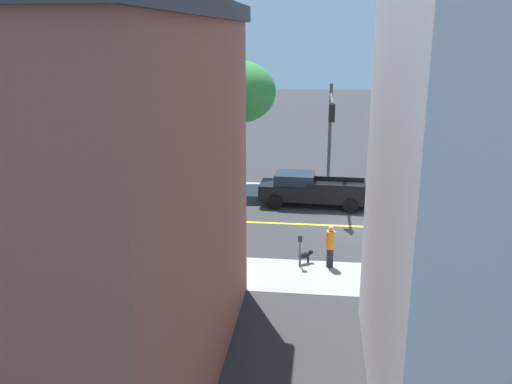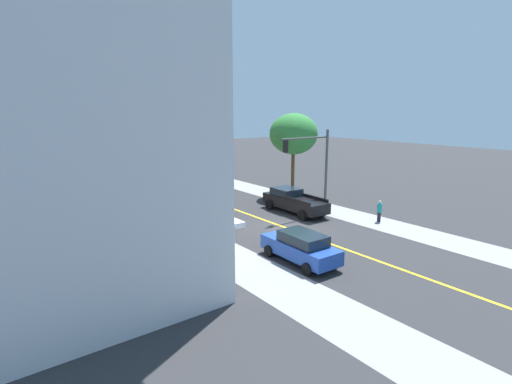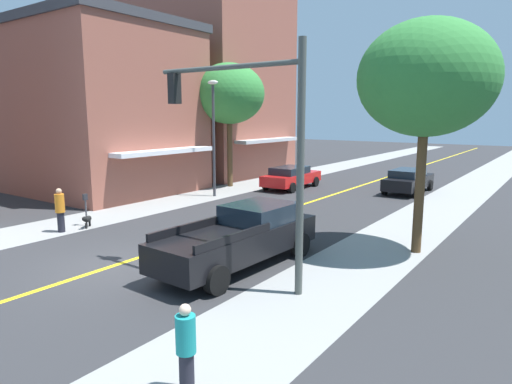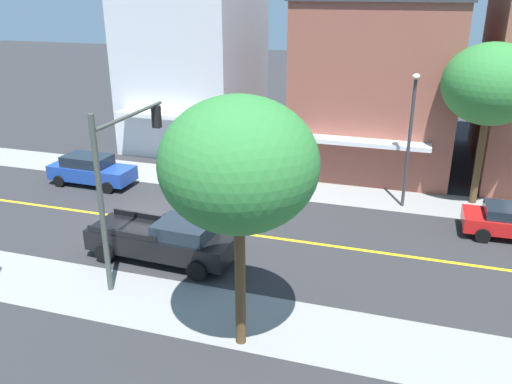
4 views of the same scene
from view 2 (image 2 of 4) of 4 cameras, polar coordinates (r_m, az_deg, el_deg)
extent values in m
plane|color=#2D2D30|center=(27.53, 3.93, -5.07)|extent=(140.00, 140.00, 0.00)
cube|color=gray|center=(24.13, -7.31, -7.64)|extent=(3.14, 126.00, 0.01)
cube|color=gray|center=(31.77, 12.38, -2.98)|extent=(3.14, 126.00, 0.01)
cube|color=yellow|center=(27.53, 3.93, -5.07)|extent=(0.20, 126.00, 0.00)
cube|color=silver|center=(17.02, -24.05, 5.85)|extent=(9.38, 7.56, 13.13)
cube|color=silver|center=(19.53, -7.88, -3.10)|extent=(1.20, 5.74, 0.24)
cube|color=#935142|center=(29.26, -29.38, 4.07)|extent=(11.88, 8.87, 9.62)
cube|color=#38383D|center=(29.13, -30.43, 13.96)|extent=(12.18, 9.17, 0.50)
cube|color=silver|center=(31.07, -17.19, 1.47)|extent=(1.00, 6.74, 0.24)
cube|color=#935142|center=(39.81, -32.00, 9.15)|extent=(11.29, 9.51, 14.65)
cube|color=brown|center=(40.38, -33.27, 19.89)|extent=(11.59, 9.81, 0.50)
cube|color=#B7BABF|center=(41.20, -22.77, 3.75)|extent=(1.04, 7.23, 0.24)
cylinder|color=brown|center=(36.48, -20.17, 1.96)|extent=(0.36, 0.36, 4.33)
ellipsoid|color=#337F38|center=(36.05, -20.62, 8.02)|extent=(4.56, 4.56, 3.87)
cylinder|color=brown|center=(36.92, 5.39, 2.64)|extent=(0.32, 0.32, 4.17)
ellipsoid|color=#337F38|center=(36.50, 5.51, 8.46)|extent=(4.44, 4.44, 3.78)
cylinder|color=silver|center=(23.36, -3.85, -7.52)|extent=(0.24, 0.24, 0.56)
sphere|color=silver|center=(23.25, -3.86, -6.71)|extent=(0.22, 0.22, 0.22)
cylinder|color=silver|center=(23.27, -4.20, -7.54)|extent=(0.10, 0.10, 0.10)
cylinder|color=silver|center=(23.44, -3.50, -7.37)|extent=(0.10, 0.10, 0.10)
cylinder|color=#4C4C51|center=(26.61, -8.56, -4.54)|extent=(0.07, 0.07, 1.11)
cube|color=#2D2D33|center=(26.43, -8.61, -3.11)|extent=(0.12, 0.18, 0.26)
cylinder|color=#474C47|center=(31.83, 10.22, 3.13)|extent=(0.20, 0.20, 6.52)
cylinder|color=#474C47|center=(29.83, 7.26, 7.83)|extent=(4.78, 0.14, 0.14)
cube|color=black|center=(28.52, 4.35, 6.69)|extent=(0.26, 0.32, 0.90)
sphere|color=red|center=(28.49, 4.36, 7.29)|extent=(0.20, 0.20, 0.20)
sphere|color=yellow|center=(28.52, 4.35, 6.69)|extent=(0.20, 0.20, 0.20)
sphere|color=green|center=(28.55, 4.34, 6.09)|extent=(0.20, 0.20, 0.20)
cylinder|color=#38383D|center=(33.62, -16.02, 3.16)|extent=(0.16, 0.16, 6.32)
ellipsoid|color=silver|center=(33.30, -16.35, 8.79)|extent=(0.70, 0.36, 0.24)
cube|color=red|center=(39.48, -15.52, 0.74)|extent=(1.96, 4.78, 0.64)
cube|color=#19232D|center=(39.16, -15.42, 1.47)|extent=(1.70, 2.60, 0.45)
cylinder|color=black|center=(40.64, -17.56, 0.46)|extent=(0.23, 0.64, 0.64)
cylinder|color=black|center=(41.31, -15.15, 0.79)|extent=(0.23, 0.64, 0.64)
cylinder|color=black|center=(37.77, -15.86, -0.28)|extent=(0.23, 0.64, 0.64)
cylinder|color=black|center=(38.50, -13.30, 0.08)|extent=(0.23, 0.64, 0.64)
cube|color=black|center=(44.63, -8.87, 2.33)|extent=(1.80, 4.73, 0.68)
cube|color=#19232D|center=(44.34, -8.75, 3.01)|extent=(1.58, 2.56, 0.45)
cylinder|color=black|center=(45.66, -10.78, 2.04)|extent=(0.22, 0.64, 0.64)
cylinder|color=black|center=(46.46, -8.80, 2.29)|extent=(0.22, 0.64, 0.64)
cylinder|color=black|center=(42.92, -8.92, 1.48)|extent=(0.22, 0.64, 0.64)
cylinder|color=black|center=(43.77, -6.86, 1.74)|extent=(0.22, 0.64, 0.64)
cube|color=#1E429E|center=(21.33, 6.41, -8.28)|extent=(1.92, 4.77, 0.78)
cube|color=#19232D|center=(20.94, 6.88, -6.74)|extent=(1.65, 2.59, 0.57)
cylinder|color=black|center=(22.05, 1.90, -8.60)|extent=(0.24, 0.65, 0.64)
cylinder|color=black|center=(23.12, 5.46, -7.65)|extent=(0.24, 0.65, 0.64)
cylinder|color=black|center=(19.85, 7.47, -11.12)|extent=(0.24, 0.65, 0.64)
cylinder|color=black|center=(21.03, 11.10, -9.88)|extent=(0.24, 0.65, 0.64)
cube|color=black|center=(31.03, 5.70, -1.56)|extent=(2.22, 6.08, 0.84)
cube|color=#19232D|center=(31.68, 4.47, 0.07)|extent=(1.90, 2.24, 0.59)
cube|color=black|center=(29.45, 5.88, -1.24)|extent=(0.24, 3.12, 0.24)
cube|color=black|center=(30.62, 8.46, -0.79)|extent=(0.24, 3.12, 0.24)
cylinder|color=black|center=(32.09, 1.99, -1.82)|extent=(0.31, 0.81, 0.80)
cylinder|color=black|center=(33.26, 4.71, -1.36)|extent=(0.31, 0.81, 0.80)
cylinder|color=black|center=(29.02, 6.80, -3.40)|extent=(0.31, 0.81, 0.80)
cylinder|color=black|center=(30.32, 9.59, -2.82)|extent=(0.31, 0.81, 0.80)
cylinder|color=black|center=(29.94, 17.54, -3.49)|extent=(0.26, 0.26, 0.72)
cylinder|color=teal|center=(29.77, 17.62, -2.21)|extent=(0.34, 0.34, 0.66)
sphere|color=beige|center=(29.67, 17.68, -1.40)|extent=(0.20, 0.20, 0.20)
cylinder|color=black|center=(25.68, -6.98, -5.46)|extent=(0.28, 0.28, 0.82)
cylinder|color=orange|center=(25.45, -7.03, -3.78)|extent=(0.37, 0.37, 0.74)
sphere|color=tan|center=(25.33, -7.06, -2.72)|extent=(0.23, 0.23, 0.23)
ellipsoid|color=black|center=(26.67, -7.74, -4.90)|extent=(0.56, 0.63, 0.26)
sphere|color=black|center=(26.52, -7.11, -4.81)|extent=(0.21, 0.21, 0.21)
cylinder|color=black|center=(26.66, -7.32, -5.45)|extent=(0.09, 0.09, 0.24)
cylinder|color=black|center=(26.83, -8.13, -5.36)|extent=(0.09, 0.09, 0.24)
camera|label=1|loc=(23.58, -60.63, 8.89)|focal=38.61mm
camera|label=3|loc=(31.15, 30.96, 4.00)|focal=31.40mm
camera|label=4|loc=(48.95, 13.43, 14.42)|focal=37.06mm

